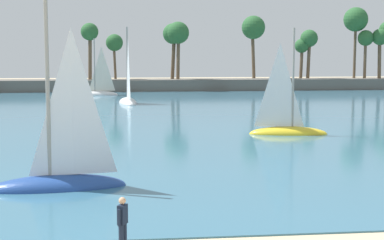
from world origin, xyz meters
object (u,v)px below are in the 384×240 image
sailboat_far_left (287,124)px  sailboat_near_shore (128,96)px  person_at_waterline (123,223)px  sailboat_toward_headland (98,90)px  sailboat_mid_bay (60,170)px

sailboat_far_left → sailboat_near_shore: bearing=111.9°
person_at_waterline → sailboat_toward_headland: sailboat_toward_headland is taller
sailboat_mid_bay → sailboat_toward_headland: bearing=90.8°
person_at_waterline → sailboat_toward_headland: size_ratio=0.20×
person_at_waterline → sailboat_toward_headland: bearing=93.0°
sailboat_toward_headland → sailboat_mid_bay: bearing=-89.2°
person_at_waterline → sailboat_far_left: size_ratio=0.21×
person_at_waterline → sailboat_far_left: sailboat_far_left is taller
sailboat_near_shore → sailboat_mid_bay: 43.14m
sailboat_far_left → sailboat_mid_bay: bearing=-132.8°
sailboat_far_left → sailboat_toward_headland: bearing=110.0°
sailboat_near_shore → sailboat_mid_bay: bearing=-94.3°
person_at_waterline → sailboat_far_left: 26.64m
sailboat_toward_headland → sailboat_far_left: 44.24m
person_at_waterline → sailboat_near_shore: (0.59, 51.47, 0.02)m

